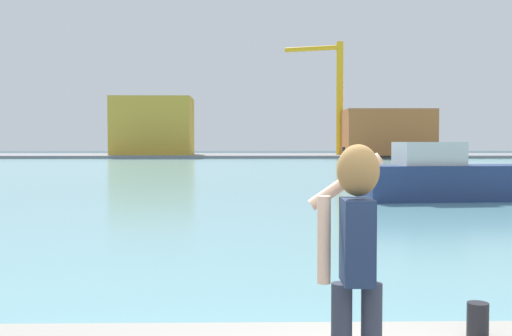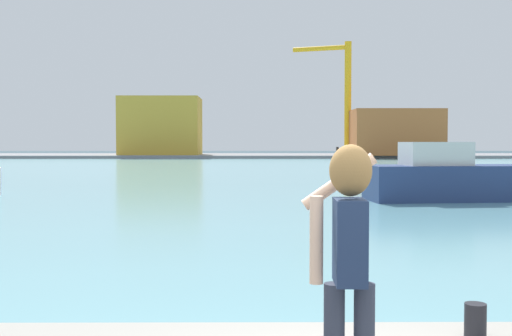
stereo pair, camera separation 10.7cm
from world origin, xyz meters
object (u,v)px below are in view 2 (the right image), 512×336
Objects in this scene: warehouse_left at (161,126)px; port_crane at (342,88)px; boat_moored_2 at (453,178)px; harbor_bollard at (475,322)px; person_photographer at (348,246)px; warehouse_right at (394,133)px.

port_crane reaches higher than warehouse_left.
port_crane reaches higher than boat_moored_2.
harbor_bollard is at bearing -97.37° from port_crane.
harbor_bollard is 0.03× the size of warehouse_left.
harbor_bollard is at bearing -112.92° from boat_moored_2.
warehouse_left is at bearing 179.10° from port_crane.
boat_moored_2 is 72.87m from warehouse_left.
warehouse_right is (19.73, 86.02, 2.09)m from person_photographer.
person_photographer is at bearing -134.49° from harbor_bollard.
person_photographer is 90.49m from port_crane.
port_crane is (-7.03, 3.15, 6.57)m from warehouse_right.
warehouse_right is at bearing -6.01° from warehouse_left.
boat_moored_2 is at bearing -94.62° from port_crane.
warehouse_right is (18.39, 84.66, 2.99)m from harbor_bollard.
boat_moored_2 is at bearing -100.82° from warehouse_right.
warehouse_left is at bearing 173.99° from warehouse_right.
port_crane is (26.87, -0.42, 5.57)m from warehouse_left.
harbor_bollard is 89.67m from warehouse_left.
warehouse_left reaches higher than person_photographer.
harbor_bollard is 89.06m from port_crane.
warehouse_left is at bearing 99.97° from harbor_bollard.
port_crane is (12.70, 89.17, 8.66)m from person_photographer.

